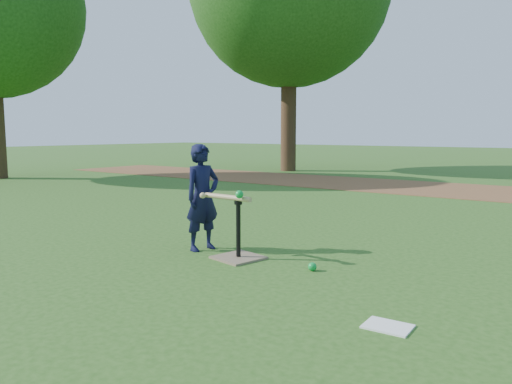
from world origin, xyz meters
The scene contains 7 objects.
ground centered at (0.00, 0.00, 0.00)m, with size 80.00×80.00×0.00m, color #285116.
dirt_strip centered at (0.00, 7.50, 0.01)m, with size 24.00×3.00×0.01m, color brown.
child centered at (-0.78, 0.11, 0.57)m, with size 0.42×0.27×1.15m, color black.
wiffle_ball_ground centered at (0.60, 0.08, 0.04)m, with size 0.08×0.08×0.08m, color #0D9836.
clipboard centered at (1.67, -0.79, 0.01)m, with size 0.30×0.23×0.01m, color white.
batting_tee centered at (-0.22, 0.03, 0.11)m, with size 0.51×0.51×0.61m.
swing_action centered at (-0.33, -0.01, 0.63)m, with size 0.63×0.15×0.12m.
Camera 1 is at (2.83, -3.83, 1.27)m, focal length 35.00 mm.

